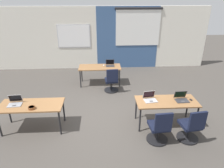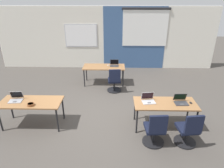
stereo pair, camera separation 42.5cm
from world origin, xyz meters
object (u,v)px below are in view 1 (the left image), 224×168
at_px(desk_near_right, 166,103).
at_px(mouse_near_right_end, 191,100).
at_px(chair_far_right, 112,82).
at_px(chair_near_right_inner, 159,129).
at_px(laptop_near_right_end, 181,98).
at_px(laptop_far_right, 110,64).
at_px(mouse_far_right, 104,65).
at_px(snack_bowl, 32,108).
at_px(desk_near_left, 31,107).
at_px(chair_near_right_end, 191,128).
at_px(laptop_near_left_end, 15,102).
at_px(laptop_near_right_inner, 150,98).
at_px(desk_far_center, 100,68).

height_order(desk_near_right, mouse_near_right_end, mouse_near_right_end).
bearing_deg(chair_far_right, chair_near_right_inner, 104.35).
relative_size(desk_near_right, mouse_near_right_end, 14.47).
height_order(laptop_near_right_end, laptop_far_right, laptop_far_right).
bearing_deg(chair_near_right_inner, laptop_near_right_end, -139.63).
height_order(mouse_far_right, snack_bowl, snack_bowl).
distance_m(desk_near_left, laptop_far_right, 3.61).
distance_m(laptop_near_right_end, snack_bowl, 3.82).
height_order(desk_near_right, chair_near_right_end, chair_near_right_end).
bearing_deg(desk_near_right, laptop_near_left_end, 179.35).
bearing_deg(desk_near_right, mouse_far_right, 118.83).
xyz_separation_m(desk_near_left, mouse_near_right_end, (4.15, -0.01, 0.08)).
height_order(mouse_near_right_end, laptop_far_right, laptop_far_right).
relative_size(chair_near_right_inner, laptop_near_left_end, 2.56).
xyz_separation_m(desk_near_left, chair_near_right_end, (3.91, -0.72, -0.28)).
height_order(chair_near_right_end, laptop_near_left_end, laptop_near_left_end).
relative_size(desk_near_right, chair_near_right_inner, 1.74).
xyz_separation_m(laptop_near_right_end, mouse_far_right, (-1.99, 2.88, -0.03)).
distance_m(desk_near_left, chair_far_right, 3.02).
distance_m(mouse_far_right, snack_bowl, 3.60).
distance_m(mouse_near_right_end, laptop_near_right_inner, 1.08).
relative_size(desk_far_center, chair_near_right_end, 1.74).
relative_size(chair_near_right_end, chair_far_right, 1.00).
xyz_separation_m(laptop_far_right, snack_bowl, (-2.06, -3.10, -0.01)).
bearing_deg(desk_far_center, chair_near_right_inner, -68.53).
bearing_deg(laptop_near_right_inner, snack_bowl, 176.73).
distance_m(laptop_near_right_inner, laptop_near_left_end, 3.47).
xyz_separation_m(laptop_far_right, laptop_near_left_end, (-2.55, -2.85, -0.00)).
bearing_deg(laptop_near_right_inner, chair_near_right_end, -51.76).
bearing_deg(desk_near_left, laptop_near_left_end, 173.77).
bearing_deg(snack_bowl, mouse_far_right, 59.68).
relative_size(laptop_near_right_end, chair_near_right_end, 0.37).
height_order(desk_near_left, laptop_near_right_end, laptop_near_right_end).
xyz_separation_m(mouse_near_right_end, chair_far_right, (-1.99, 2.09, -0.36)).
relative_size(laptop_near_right_end, laptop_near_left_end, 0.96).
xyz_separation_m(laptop_near_right_inner, snack_bowl, (-2.98, -0.27, -0.01)).
relative_size(mouse_near_right_end, chair_far_right, 0.12).
height_order(mouse_far_right, chair_far_right, chair_far_right).
distance_m(desk_near_right, chair_far_right, 2.49).
bearing_deg(laptop_near_right_inner, mouse_far_right, 103.80).
xyz_separation_m(desk_far_center, laptop_near_right_end, (2.15, -2.78, 0.11)).
xyz_separation_m(desk_far_center, mouse_far_right, (0.15, 0.10, 0.08)).
relative_size(desk_near_right, laptop_near_right_inner, 4.34).
height_order(laptop_far_right, chair_far_right, laptop_far_right).
relative_size(desk_near_right, chair_near_right_end, 1.74).
distance_m(laptop_far_right, mouse_far_right, 0.25).
distance_m(desk_near_left, mouse_far_right, 3.47).
bearing_deg(desk_near_left, snack_bowl, -67.42).
xyz_separation_m(chair_near_right_inner, snack_bowl, (-3.05, 0.52, 0.38)).
height_order(laptop_far_right, laptop_near_left_end, laptop_far_right).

